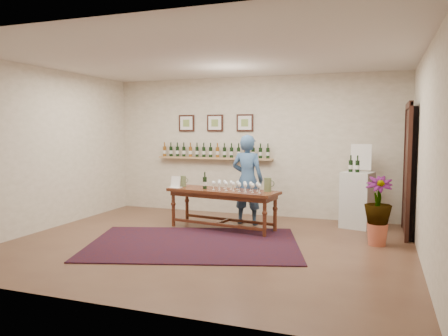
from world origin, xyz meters
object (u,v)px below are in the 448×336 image
(tasting_table, at_px, (223,196))
(potted_plant, at_px, (378,211))
(display_pedestal, at_px, (357,200))
(person, at_px, (247,180))

(tasting_table, distance_m, potted_plant, 2.58)
(display_pedestal, height_order, potted_plant, display_pedestal)
(potted_plant, height_order, person, person)
(person, bearing_deg, tasting_table, 68.01)
(tasting_table, relative_size, potted_plant, 2.26)
(tasting_table, height_order, potted_plant, potted_plant)
(tasting_table, height_order, person, person)
(person, bearing_deg, potted_plant, 166.77)
(potted_plant, xyz_separation_m, person, (-2.28, 0.78, 0.30))
(potted_plant, relative_size, person, 0.55)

